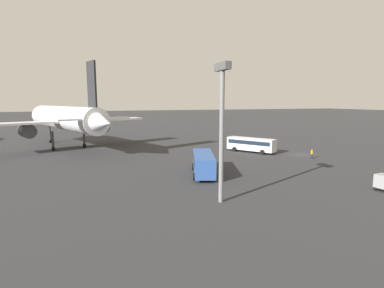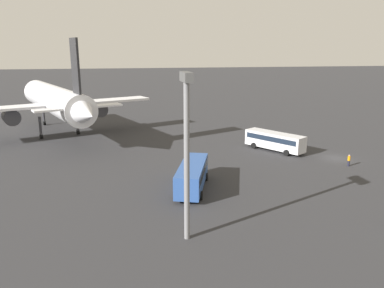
% 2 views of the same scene
% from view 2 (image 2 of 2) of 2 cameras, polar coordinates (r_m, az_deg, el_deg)
% --- Properties ---
extents(ground_plane, '(600.00, 600.00, 0.00)m').
position_cam_2_polar(ground_plane, '(63.56, 21.08, -2.03)').
color(ground_plane, '#2D2D30').
extents(airplane, '(42.90, 36.34, 18.52)m').
position_cam_2_polar(airplane, '(78.43, -20.07, 6.21)').
color(airplane, silver).
rests_on(airplane, ground).
extents(shuttle_bus_near, '(10.32, 7.96, 3.08)m').
position_cam_2_polar(shuttle_bus_near, '(64.90, 12.48, 0.61)').
color(shuttle_bus_near, silver).
rests_on(shuttle_bus_near, ground).
extents(shuttle_bus_far, '(10.92, 6.09, 3.16)m').
position_cam_2_polar(shuttle_bus_far, '(46.01, 0.02, -4.62)').
color(shuttle_bus_far, '#2D5199').
rests_on(shuttle_bus_far, ground).
extents(worker_person, '(0.38, 0.38, 1.74)m').
position_cam_2_polar(worker_person, '(59.80, 22.79, -2.32)').
color(worker_person, '#1E1E2D').
rests_on(worker_person, ground).
extents(light_pole, '(2.80, 0.70, 14.97)m').
position_cam_2_polar(light_pole, '(31.90, -0.82, 0.85)').
color(light_pole, slate).
rests_on(light_pole, ground).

